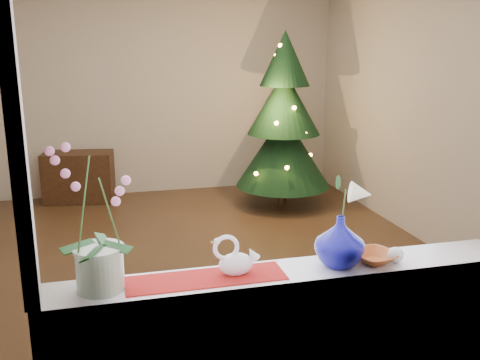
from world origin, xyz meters
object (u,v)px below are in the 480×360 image
at_px(paperweight, 396,255).
at_px(amber_dish, 374,258).
at_px(orchid_pot, 96,218).
at_px(swan, 236,256).
at_px(blue_vase, 340,237).
at_px(side_table, 79,177).
at_px(xmas_tree, 284,120).

xyz_separation_m(paperweight, amber_dish, (-0.09, 0.03, -0.02)).
xyz_separation_m(orchid_pot, swan, (0.58, 0.00, -0.22)).
distance_m(blue_vase, amber_dish, 0.21).
distance_m(orchid_pot, swan, 0.62).
relative_size(orchid_pot, paperweight, 8.27).
distance_m(blue_vase, paperweight, 0.29).
height_order(orchid_pot, blue_vase, orchid_pot).
xyz_separation_m(paperweight, side_table, (-1.64, 4.66, -0.65)).
bearing_deg(swan, xmas_tree, 74.29).
height_order(orchid_pot, amber_dish, orchid_pot).
bearing_deg(side_table, paperweight, -62.15).
height_order(orchid_pot, side_table, orchid_pot).
relative_size(paperweight, xmas_tree, 0.04).
xyz_separation_m(xmas_tree, side_table, (-2.42, 0.75, -0.73)).
height_order(paperweight, amber_dish, paperweight).
bearing_deg(side_table, amber_dish, -63.06).
height_order(swan, side_table, swan).
xyz_separation_m(swan, side_table, (-0.88, 4.61, -0.70)).
xyz_separation_m(orchid_pot, paperweight, (1.34, -0.05, -0.27)).
bearing_deg(blue_vase, side_table, 106.43).
xyz_separation_m(blue_vase, side_table, (-1.36, 4.63, -0.75)).
bearing_deg(paperweight, amber_dish, 161.88).
bearing_deg(blue_vase, paperweight, -7.56).
distance_m(swan, amber_dish, 0.67).
relative_size(paperweight, side_table, 0.09).
xyz_separation_m(swan, paperweight, (0.76, -0.05, -0.05)).
bearing_deg(side_table, swan, -70.70).
relative_size(orchid_pot, xmas_tree, 0.30).
xyz_separation_m(orchid_pot, blue_vase, (1.07, -0.01, -0.17)).
bearing_deg(xmas_tree, paperweight, -101.32).
bearing_deg(paperweight, orchid_pot, 177.84).
bearing_deg(amber_dish, swan, 177.96).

